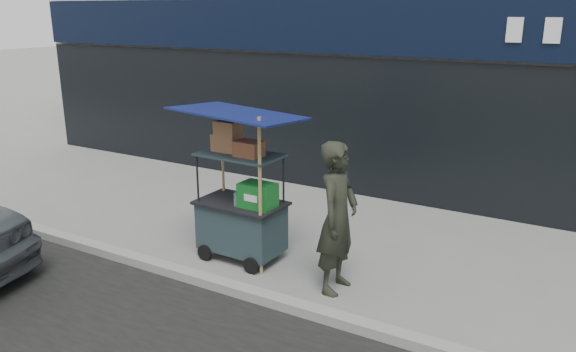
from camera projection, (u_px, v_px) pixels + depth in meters
The scene contains 4 objects.
ground at pixel (240, 285), 6.74m from camera, with size 80.00×80.00×0.00m, color slate.
curb at pixel (230, 288), 6.56m from camera, with size 80.00×0.18×0.12m, color gray.
vendor_cart at pixel (242, 208), 7.28m from camera, with size 1.52×1.10×2.03m.
vendor_man at pixel (338, 218), 6.41m from camera, with size 0.65×0.43×1.79m, color black.
Camera 1 is at (3.56, -4.97, 3.19)m, focal length 35.00 mm.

